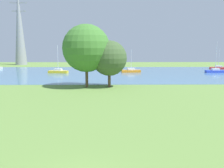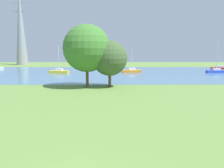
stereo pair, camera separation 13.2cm
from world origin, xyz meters
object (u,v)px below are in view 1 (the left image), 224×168
(tree_mid_shore, at_px, (86,48))
(tree_east_near, at_px, (109,58))
(sailboat_orange, at_px, (131,71))
(electricity_pylon, at_px, (19,26))
(sailboat_blue, at_px, (215,71))
(sailboat_red, at_px, (218,68))
(sailboat_yellow, at_px, (58,71))

(tree_mid_shore, height_order, tree_east_near, tree_mid_shore)
(sailboat_orange, bearing_deg, electricity_pylon, 140.91)
(tree_east_near, bearing_deg, sailboat_blue, 40.00)
(sailboat_orange, distance_m, tree_mid_shore, 25.80)
(sailboat_blue, height_order, tree_mid_shore, tree_mid_shore)
(electricity_pylon, bearing_deg, tree_east_near, -58.69)
(sailboat_red, distance_m, tree_east_near, 46.39)
(sailboat_orange, height_order, electricity_pylon, electricity_pylon)
(tree_mid_shore, relative_size, electricity_pylon, 0.33)
(tree_east_near, bearing_deg, tree_mid_shore, 179.97)
(sailboat_blue, relative_size, tree_east_near, 1.09)
(sailboat_red, bearing_deg, tree_mid_shore, -137.47)
(sailboat_yellow, height_order, sailboat_blue, sailboat_blue)
(sailboat_orange, xyz_separation_m, tree_east_near, (-5.64, -23.51, 3.97))
(sailboat_yellow, distance_m, tree_mid_shore, 24.23)
(tree_east_near, bearing_deg, electricity_pylon, 121.31)
(sailboat_orange, bearing_deg, sailboat_blue, -2.86)
(electricity_pylon, bearing_deg, sailboat_red, -18.84)
(sailboat_yellow, xyz_separation_m, electricity_pylon, (-21.27, 33.70, 13.99))
(electricity_pylon, bearing_deg, sailboat_blue, -28.65)
(sailboat_red, height_order, sailboat_blue, sailboat_blue)
(electricity_pylon, bearing_deg, sailboat_orange, -39.09)
(tree_east_near, height_order, electricity_pylon, electricity_pylon)
(sailboat_red, xyz_separation_m, electricity_pylon, (-66.19, 22.59, 14.00))
(sailboat_red, bearing_deg, electricity_pylon, 161.16)
(sailboat_red, height_order, sailboat_orange, sailboat_red)
(sailboat_yellow, xyz_separation_m, tree_mid_shore, (9.02, -21.82, 5.47))
(sailboat_yellow, bearing_deg, sailboat_orange, 5.33)
(sailboat_yellow, relative_size, sailboat_blue, 0.88)
(electricity_pylon, bearing_deg, tree_mid_shore, -61.38)
(sailboat_orange, relative_size, tree_east_near, 0.82)
(sailboat_red, xyz_separation_m, sailboat_orange, (-26.79, -9.42, -0.00))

